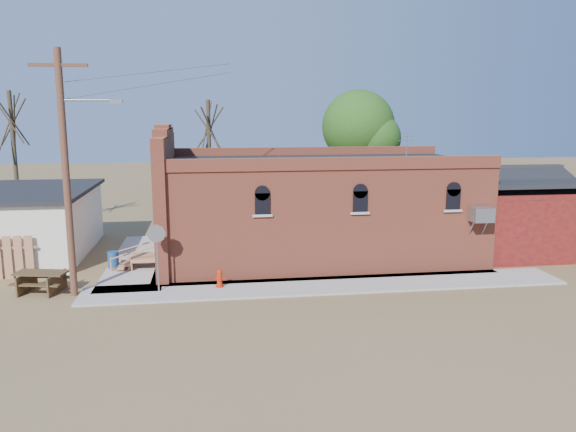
{
  "coord_description": "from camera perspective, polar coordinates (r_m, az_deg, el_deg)",
  "views": [
    {
      "loc": [
        -3.13,
        -19.94,
        6.75
      ],
      "look_at": [
        0.24,
        3.45,
        2.4
      ],
      "focal_mm": 35.0,
      "sensor_mm": 36.0,
      "label": 1
    }
  ],
  "objects": [
    {
      "name": "tree_leafy",
      "position": [
        34.68,
        7.15,
        9.0
      ],
      "size": [
        4.4,
        4.4,
        8.15
      ],
      "color": "#473A29",
      "rests_on": "ground"
    },
    {
      "name": "picnic_table",
      "position": [
        23.47,
        -23.75,
        -5.87
      ],
      "size": [
        2.18,
        1.82,
        0.8
      ],
      "rotation": [
        0.0,
        0.0,
        -0.22
      ],
      "color": "#48341D",
      "rests_on": "ground"
    },
    {
      "name": "sidewalk_south",
      "position": [
        22.38,
        4.15,
        -7.05
      ],
      "size": [
        19.0,
        2.2,
        0.08
      ],
      "primitive_type": "cube",
      "color": "#9E9991",
      "rests_on": "ground"
    },
    {
      "name": "ground",
      "position": [
        21.29,
        0.68,
        -8.06
      ],
      "size": [
        120.0,
        120.0,
        0.0
      ],
      "primitive_type": "plane",
      "color": "brown",
      "rests_on": "ground"
    },
    {
      "name": "brick_bar",
      "position": [
        26.26,
        2.39,
        0.75
      ],
      "size": [
        16.4,
        7.97,
        6.3
      ],
      "color": "#BC5239",
      "rests_on": "ground"
    },
    {
      "name": "utility_pole",
      "position": [
        21.82,
        -21.52,
        4.5
      ],
      "size": [
        3.12,
        0.26,
        9.0
      ],
      "color": "#512F20",
      "rests_on": "ground"
    },
    {
      "name": "stop_sign",
      "position": [
        21.57,
        -13.2,
        -2.36
      ],
      "size": [
        0.71,
        0.1,
        2.6
      ],
      "rotation": [
        0.0,
        0.0,
        -0.43
      ],
      "color": "gray",
      "rests_on": "sidewalk_south"
    },
    {
      "name": "trash_barrel",
      "position": [
        25.69,
        -17.33,
        -4.27
      ],
      "size": [
        0.58,
        0.58,
        0.73
      ],
      "primitive_type": "cylinder",
      "rotation": [
        0.0,
        0.0,
        0.27
      ],
      "color": "navy",
      "rests_on": "sidewalk_west"
    },
    {
      "name": "fire_hydrant",
      "position": [
        22.06,
        -6.97,
        -6.31
      ],
      "size": [
        0.41,
        0.4,
        0.7
      ],
      "rotation": [
        0.0,
        0.0,
        0.37
      ],
      "color": "#B7230A",
      "rests_on": "sidewalk_south"
    },
    {
      "name": "sidewalk_west",
      "position": [
        26.98,
        -14.73,
        -4.32
      ],
      "size": [
        2.6,
        10.0,
        0.08
      ],
      "primitive_type": "cube",
      "color": "#9E9991",
      "rests_on": "ground"
    },
    {
      "name": "red_shed",
      "position": [
        29.69,
        21.44,
        1.02
      ],
      "size": [
        5.4,
        6.4,
        4.3
      ],
      "color": "#540E13",
      "rests_on": "ground"
    },
    {
      "name": "tree_bare_near",
      "position": [
        32.95,
        -8.08,
        8.96
      ],
      "size": [
        2.8,
        2.8,
        7.65
      ],
      "color": "#473A29",
      "rests_on": "ground"
    },
    {
      "name": "tree_bare_far",
      "position": [
        35.64,
        -26.29,
        8.74
      ],
      "size": [
        2.8,
        2.8,
        8.16
      ],
      "color": "#473A29",
      "rests_on": "ground"
    }
  ]
}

